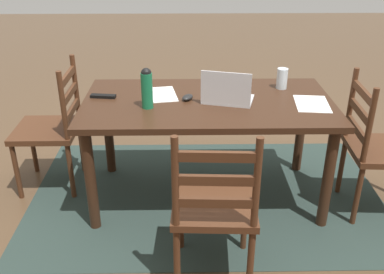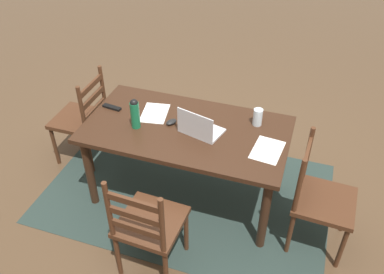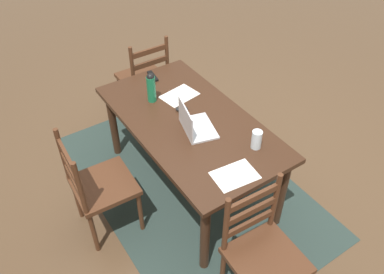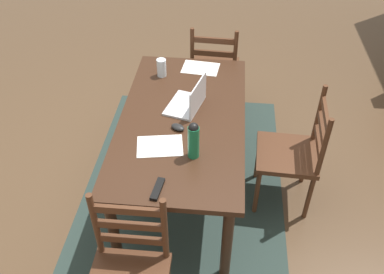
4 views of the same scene
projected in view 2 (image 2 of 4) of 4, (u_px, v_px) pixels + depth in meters
ground_plane at (187, 193)px, 3.74m from camera, size 14.00×14.00×0.00m
area_rug at (187, 192)px, 3.74m from camera, size 2.52×1.60×0.01m
dining_table at (186, 137)px, 3.35m from camera, size 1.65×0.88×0.74m
chair_left_far at (319, 199)px, 3.05m from camera, size 0.46×0.46×0.95m
chair_far_head at (148, 225)px, 2.85m from camera, size 0.46×0.46×0.95m
chair_right_near at (82, 119)px, 3.87m from camera, size 0.44×0.44×0.95m
laptop at (199, 128)px, 3.19m from camera, size 0.37×0.30×0.23m
water_bottle at (135, 113)px, 3.22m from camera, size 0.07×0.07×0.26m
drinking_glass at (258, 117)px, 3.28m from camera, size 0.08×0.08×0.14m
computer_mouse at (171, 122)px, 3.33m from camera, size 0.10×0.12×0.03m
tv_remote at (112, 107)px, 3.51m from camera, size 0.17×0.07×0.02m
paper_stack_left at (155, 113)px, 3.45m from camera, size 0.26×0.33×0.00m
paper_stack_right at (267, 150)px, 3.07m from camera, size 0.24×0.32×0.00m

